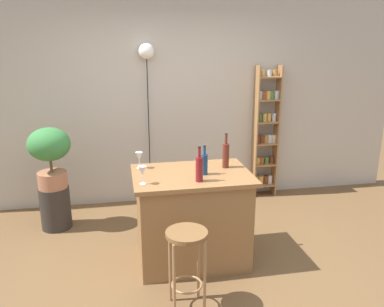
{
  "coord_description": "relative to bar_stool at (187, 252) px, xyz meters",
  "views": [
    {
      "loc": [
        -0.66,
        -3.14,
        2.11
      ],
      "look_at": [
        0.05,
        0.55,
        1.03
      ],
      "focal_mm": 36.66,
      "sensor_mm": 36.0,
      "label": 1
    }
  ],
  "objects": [
    {
      "name": "back_wall",
      "position": [
        0.18,
        2.39,
        0.89
      ],
      "size": [
        6.4,
        0.1,
        2.8
      ],
      "primitive_type": "cube",
      "color": "#BCB2A3",
      "rests_on": "ground"
    },
    {
      "name": "wine_glass_left",
      "position": [
        -0.29,
        0.54,
        0.51
      ],
      "size": [
        0.07,
        0.07,
        0.16
      ],
      "color": "silver",
      "rests_on": "kitchen_counter"
    },
    {
      "name": "bar_stool",
      "position": [
        0.0,
        0.0,
        0.0
      ],
      "size": [
        0.33,
        0.33,
        0.69
      ],
      "color": "#997047",
      "rests_on": "ground"
    },
    {
      "name": "bottle_wine_red",
      "position": [
        0.21,
        0.52,
        0.51
      ],
      "size": [
        0.07,
        0.07,
        0.32
      ],
      "color": "maroon",
      "rests_on": "kitchen_counter"
    },
    {
      "name": "spice_shelf",
      "position": [
        1.5,
        2.23,
        0.37
      ],
      "size": [
        0.32,
        0.18,
        1.8
      ],
      "color": "#9E7042",
      "rests_on": "ground"
    },
    {
      "name": "pendant_globe_light",
      "position": [
        -0.09,
        2.28,
        1.44
      ],
      "size": [
        0.2,
        0.2,
        2.08
      ],
      "color": "black",
      "rests_on": "ground"
    },
    {
      "name": "kitchen_counter",
      "position": [
        0.18,
        0.74,
        -0.06
      ],
      "size": [
        1.12,
        0.79,
        0.91
      ],
      "color": "olive",
      "rests_on": "ground"
    },
    {
      "name": "wine_glass_center",
      "position": [
        -0.29,
        0.99,
        0.51
      ],
      "size": [
        0.07,
        0.07,
        0.16
      ],
      "color": "silver",
      "rests_on": "kitchen_counter"
    },
    {
      "name": "bottle_sauce_amber",
      "position": [
        0.29,
        0.69,
        0.5
      ],
      "size": [
        0.06,
        0.06,
        0.28
      ],
      "color": "navy",
      "rests_on": "kitchen_counter"
    },
    {
      "name": "plant_stool",
      "position": [
        -1.24,
        1.71,
        -0.26
      ],
      "size": [
        0.34,
        0.34,
        0.5
      ],
      "primitive_type": "cylinder",
      "color": "#2D2823",
      "rests_on": "ground"
    },
    {
      "name": "bottle_olive_oil",
      "position": [
        0.54,
        0.85,
        0.52
      ],
      "size": [
        0.06,
        0.06,
        0.35
      ],
      "color": "#5B2319",
      "rests_on": "kitchen_counter"
    },
    {
      "name": "ground",
      "position": [
        0.18,
        0.44,
        -0.51
      ],
      "size": [
        12.0,
        12.0,
        0.0
      ],
      "primitive_type": "plane",
      "color": "brown"
    },
    {
      "name": "potted_plant",
      "position": [
        -1.24,
        1.71,
        0.41
      ],
      "size": [
        0.47,
        0.42,
        0.7
      ],
      "color": "#A86B4C",
      "rests_on": "plant_stool"
    }
  ]
}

